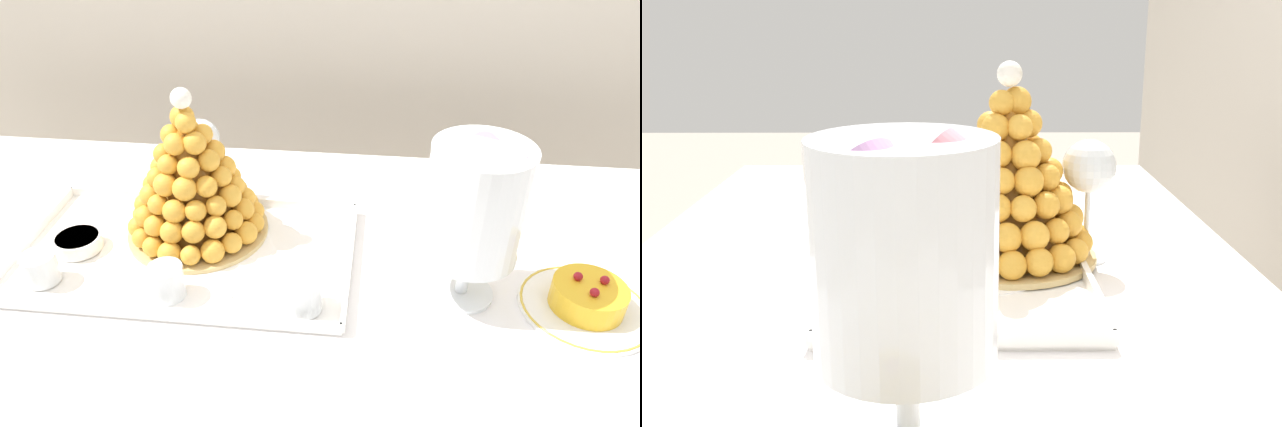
{
  "view_description": "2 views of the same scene",
  "coord_description": "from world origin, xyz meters",
  "views": [
    {
      "loc": [
        0.13,
        -0.74,
        1.41
      ],
      "look_at": [
        0.04,
        0.06,
        0.88
      ],
      "focal_mm": 32.93,
      "sensor_mm": 36.0,
      "label": 1
    },
    {
      "loc": [
        0.82,
        0.03,
        1.14
      ],
      "look_at": [
        -0.12,
        0.04,
        0.88
      ],
      "focal_mm": 42.36,
      "sensor_mm": 36.0,
      "label": 2
    }
  ],
  "objects": [
    {
      "name": "wine_glass",
      "position": [
        -0.21,
        0.22,
        0.92
      ],
      "size": [
        0.08,
        0.08,
        0.18
      ],
      "color": "silver",
      "rests_on": "buffet_table"
    },
    {
      "name": "fruit_tart_plate",
      "position": [
        0.46,
        -0.02,
        0.8
      ],
      "size": [
        0.2,
        0.2,
        0.06
      ],
      "color": "white",
      "rests_on": "buffet_table"
    },
    {
      "name": "serving_tray",
      "position": [
        -0.19,
        0.04,
        0.79
      ],
      "size": [
        0.58,
        0.33,
        0.02
      ],
      "color": "white",
      "rests_on": "buffet_table"
    },
    {
      "name": "dessert_cup_centre",
      "position": [
        0.03,
        -0.08,
        0.82
      ],
      "size": [
        0.06,
        0.06,
        0.05
      ],
      "color": "silver",
      "rests_on": "serving_tray"
    },
    {
      "name": "croquembouche",
      "position": [
        -0.19,
        0.1,
        0.9
      ],
      "size": [
        0.25,
        0.25,
        0.28
      ],
      "color": "tan",
      "rests_on": "serving_tray"
    },
    {
      "name": "buffet_table",
      "position": [
        0.0,
        0.0,
        0.7
      ],
      "size": [
        1.73,
        0.91,
        0.78
      ],
      "color": "brown",
      "rests_on": "ground_plane"
    },
    {
      "name": "dessert_cup_left",
      "position": [
        -0.4,
        -0.06,
        0.81
      ],
      "size": [
        0.05,
        0.05,
        0.05
      ],
      "color": "silver",
      "rests_on": "serving_tray"
    },
    {
      "name": "dessert_cup_mid_left",
      "position": [
        -0.19,
        -0.07,
        0.82
      ],
      "size": [
        0.06,
        0.06,
        0.06
      ],
      "color": "silver",
      "rests_on": "serving_tray"
    },
    {
      "name": "macaron_goblet",
      "position": [
        0.27,
        -0.01,
        0.95
      ],
      "size": [
        0.15,
        0.15,
        0.28
      ],
      "color": "white",
      "rests_on": "buffet_table"
    },
    {
      "name": "creme_brulee_ramekin",
      "position": [
        -0.38,
        0.03,
        0.81
      ],
      "size": [
        0.08,
        0.08,
        0.02
      ],
      "color": "white",
      "rests_on": "serving_tray"
    }
  ]
}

